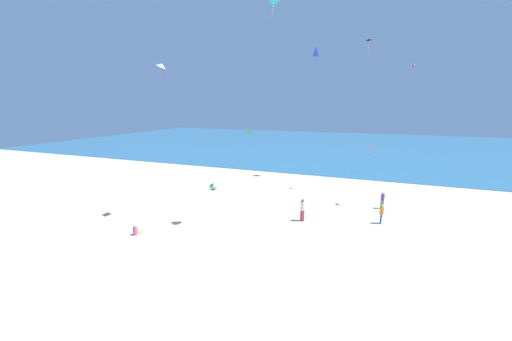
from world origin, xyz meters
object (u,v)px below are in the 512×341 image
Objects in this scene: person_1 at (381,213)px; kite_white at (162,66)px; person_2 at (136,231)px; kite_black at (369,40)px; beach_chair_far_left at (213,187)px; kite_red at (371,146)px; person_3 at (302,208)px; kite_blue at (316,51)px; kite_green at (250,133)px; person_0 at (383,199)px; kite_magenta at (414,67)px.

person_1 is 18.54m from kite_white.
kite_black is at bearing -6.01° from person_2.
kite_red is (14.58, 0.56, 4.78)m from beach_chair_far_left.
person_2 is 11.32m from kite_white.
person_1 is at bearing 0.86° from beach_chair_far_left.
person_3 is 19.06m from kite_blue.
person_1 is 22.02m from kite_green.
beach_chair_far_left is 12.11m from kite_green.
person_1 is at bearing 15.46° from kite_white.
person_0 is at bearing -49.73° from kite_blue.
kite_green is 1.04× the size of kite_white.
person_1 is 1.70× the size of kite_red.
kite_red is (4.41, 5.39, 4.10)m from person_3.
kite_green is at bearing 144.66° from kite_red.
kite_green is 1.15× the size of kite_magenta.
person_0 is 1.69× the size of kite_red.
kite_white reaches higher than kite_red.
kite_blue reaches higher than person_3.
person_0 is 18.98m from person_2.
kite_magenta is (3.25, 18.65, 11.98)m from person_1.
kite_green reaches higher than person_3.
person_1 reaches higher than person_0.
kite_black is at bearing -23.58° from kite_green.
person_0 is 4.44m from kite_red.
kite_white is 18.36m from kite_black.
kite_magenta reaches higher than kite_green.
person_2 is (0.40, -11.01, -0.05)m from beach_chair_far_left.
person_1 is 0.77× the size of kite_blue.
kite_black reaches higher than kite_red.
person_2 reaches higher than beach_chair_far_left.
person_1 is 0.99× the size of kite_black.
person_1 is 22.40m from kite_magenta.
person_0 is (15.80, 0.06, 0.54)m from beach_chair_far_left.
person_0 is 20.14m from kite_green.
person_0 is at bearing -67.23° from kite_black.
kite_magenta is at bearing 73.97° from kite_red.
person_2 is at bearing -87.73° from kite_green.
person_0 is 1.03× the size of kite_white.
beach_chair_far_left is at bearing 65.98° from person_0.
person_3 reaches higher than beach_chair_far_left.
kite_blue is at bearing 144.63° from kite_black.
person_1 is 5.61m from person_3.
kite_white reaches higher than person_3.
kite_blue is at bearing 59.41° from beach_chair_far_left.
kite_magenta reaches higher than kite_white.
beach_chair_far_left is 0.40× the size of kite_blue.
kite_green is at bearing 145.19° from person_1.
kite_blue is (8.85, -2.41, 9.37)m from kite_green.
beach_chair_far_left is 0.88× the size of kite_red.
person_3 reaches higher than person_0.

